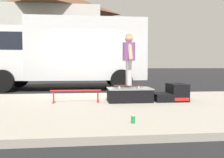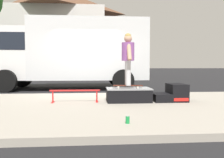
# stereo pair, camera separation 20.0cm
# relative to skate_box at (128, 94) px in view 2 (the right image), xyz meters

# --- Properties ---
(ground_plane) EXTENTS (140.00, 140.00, 0.00)m
(ground_plane) POSITION_rel_skate_box_xyz_m (-1.15, 2.49, -0.31)
(ground_plane) COLOR black
(sidewalk_slab) EXTENTS (50.00, 5.00, 0.12)m
(sidewalk_slab) POSITION_rel_skate_box_xyz_m (-1.15, -0.51, -0.25)
(sidewalk_slab) COLOR #A8A093
(sidewalk_slab) RESTS_ON ground
(skate_box) EXTENTS (1.15, 0.72, 0.36)m
(skate_box) POSITION_rel_skate_box_xyz_m (0.00, 0.00, 0.00)
(skate_box) COLOR black
(skate_box) RESTS_ON sidewalk_slab
(kicker_ramp) EXTENTS (0.87, 0.68, 0.46)m
(kicker_ramp) POSITION_rel_skate_box_xyz_m (1.17, -0.00, -0.00)
(kicker_ramp) COLOR black
(kicker_ramp) RESTS_ON sidewalk_slab
(grind_rail) EXTENTS (1.29, 0.28, 0.32)m
(grind_rail) POSITION_rel_skate_box_xyz_m (-1.39, 0.01, 0.04)
(grind_rail) COLOR red
(grind_rail) RESTS_ON sidewalk_slab
(skateboard) EXTENTS (0.80, 0.28, 0.07)m
(skateboard) POSITION_rel_skate_box_xyz_m (-0.01, 0.05, 0.22)
(skateboard) COLOR #4C1E14
(skateboard) RESTS_ON skate_box
(skater_kid) EXTENTS (0.33, 0.70, 1.37)m
(skater_kid) POSITION_rel_skate_box_xyz_m (-0.01, 0.05, 1.04)
(skater_kid) COLOR silver
(skater_kid) RESTS_ON skateboard
(soda_can) EXTENTS (0.07, 0.07, 0.13)m
(soda_can) POSITION_rel_skate_box_xyz_m (-0.37, -2.34, -0.13)
(soda_can) COLOR #198C3F
(soda_can) RESTS_ON sidewalk_slab
(box_truck) EXTENTS (6.91, 2.63, 3.05)m
(box_truck) POSITION_rel_skate_box_xyz_m (-2.06, 4.69, 1.39)
(box_truck) COLOR silver
(box_truck) RESTS_ON ground
(house_behind) EXTENTS (9.54, 8.23, 8.40)m
(house_behind) POSITION_rel_skate_box_xyz_m (-4.44, 17.13, 3.93)
(house_behind) COLOR silver
(house_behind) RESTS_ON ground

